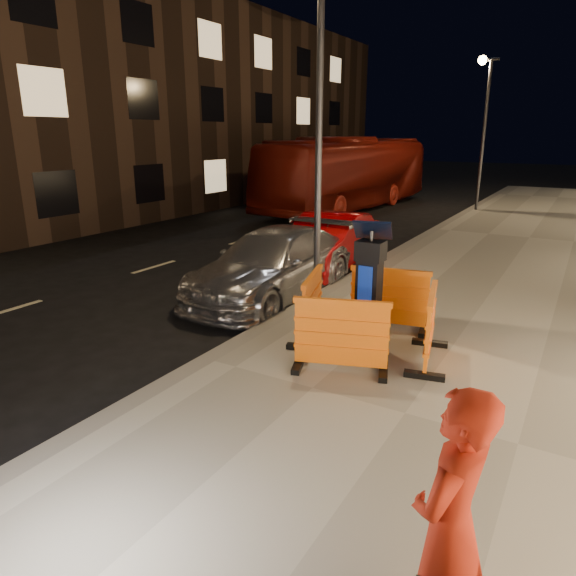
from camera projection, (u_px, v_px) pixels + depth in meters
The scene contains 14 objects.
ground_plane at pixel (207, 368), 7.57m from camera, with size 120.00×120.00×0.00m, color black.
sidewalk at pixel (405, 419), 6.09m from camera, with size 6.00×60.00×0.15m, color gray.
kerb at pixel (207, 363), 7.55m from camera, with size 0.30×60.00×0.15m, color slate.
parking_kiosk at pixel (369, 289), 7.66m from camera, with size 0.59×0.59×1.87m, color black.
barrier_front at pixel (341, 336), 7.00m from camera, with size 1.34×0.55×1.05m, color orange.
barrier_back at pixel (389, 299), 8.56m from camera, with size 1.34×0.55×1.05m, color orange.
barrier_kerbside at pixel (312, 305), 8.24m from camera, with size 1.34×0.55×1.05m, color orange.
barrier_bldgside at pixel (430, 327), 7.32m from camera, with size 1.34×0.55×1.05m, color orange.
car_silver at pixel (273, 296), 10.95m from camera, with size 1.94×4.76×1.38m, color silver.
car_red at pixel (327, 269), 13.12m from camera, with size 1.47×4.22×1.39m, color #8A0205.
bus_doubledecker at pixel (348, 209), 23.59m from camera, with size 2.67×11.43×3.18m, color maroon.
man at pixel (450, 527), 3.06m from camera, with size 0.67×0.44×1.84m, color #A01E0F.
street_lamp_mid at pixel (319, 144), 9.01m from camera, with size 0.12×0.12×6.00m, color #3F3F44.
street_lamp_far at pixel (483, 138), 21.38m from camera, with size 0.12×0.12×6.00m, color #3F3F44.
Camera 1 is at (4.54, -5.34, 3.33)m, focal length 32.00 mm.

